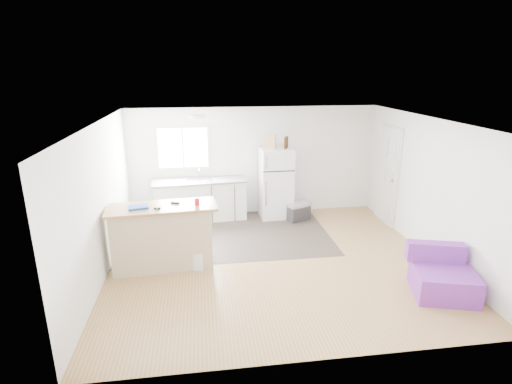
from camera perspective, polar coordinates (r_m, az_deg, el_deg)
room at (r=6.57m, az=2.63°, el=-0.43°), size 5.51×5.01×2.41m
vinyl_zone at (r=8.07m, az=-4.21°, el=-6.07°), size 4.05×2.50×0.00m
window at (r=8.80m, az=-10.38°, el=6.23°), size 1.18×0.06×0.98m
interior_door at (r=8.89m, az=18.27°, el=2.23°), size 0.11×0.92×2.10m
ceiling_fixture at (r=7.40m, az=-8.32°, el=10.63°), size 0.30×0.30×0.07m
kitchen_cabinets at (r=8.78m, az=-7.97°, el=-1.07°), size 2.05×0.79×1.17m
peninsula at (r=6.79m, az=-13.23°, el=-6.19°), size 1.79×0.80×1.07m
refrigerator at (r=8.80m, az=2.85°, el=1.32°), size 0.71×0.67×1.56m
cooler at (r=8.81m, az=5.97°, el=-2.70°), size 0.61×0.53×0.39m
purple_seat at (r=6.60m, az=25.07°, el=-10.97°), size 1.03×1.00×0.69m
cleaner_jug at (r=6.74m, az=-8.22°, el=-9.79°), size 0.18×0.14×0.34m
mop at (r=6.82m, az=-14.05°, el=-9.01°), size 0.19×0.32×1.12m
red_cup at (r=6.53m, az=-8.43°, el=-1.32°), size 0.09×0.09×0.12m
blue_tray at (r=6.59m, az=-16.47°, el=-2.08°), size 0.34×0.28×0.04m
tool_a at (r=6.68m, az=-11.50°, el=-1.48°), size 0.15×0.10×0.03m
tool_b at (r=6.47m, az=-13.93°, el=-2.27°), size 0.10×0.05×0.03m
cardboard_box at (r=8.54m, az=2.14°, el=7.23°), size 0.22×0.17×0.30m
bottle_left at (r=8.53m, az=4.26°, el=7.01°), size 0.08×0.08×0.25m
bottle_right at (r=8.64m, az=4.39°, el=7.14°), size 0.09×0.09×0.25m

